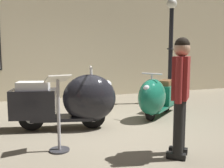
% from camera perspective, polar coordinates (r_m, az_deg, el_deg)
% --- Properties ---
extents(ground_plane, '(60.00, 60.00, 0.00)m').
position_cam_1_polar(ground_plane, '(4.60, -1.27, -10.26)').
color(ground_plane, gray).
extents(showroom_back_wall, '(18.00, 0.63, 3.34)m').
position_cam_1_polar(showroom_back_wall, '(7.88, -11.05, 9.14)').
color(showroom_back_wall, beige).
rests_on(showroom_back_wall, ground).
extents(scooter_0, '(1.90, 0.93, 1.12)m').
position_cam_1_polar(scooter_0, '(4.66, -8.63, -3.65)').
color(scooter_0, black).
rests_on(scooter_0, ground).
extents(scooter_1, '(1.50, 1.33, 0.96)m').
position_cam_1_polar(scooter_1, '(5.51, 9.81, -2.79)').
color(scooter_1, black).
rests_on(scooter_1, ground).
extents(lamppost, '(0.28, 0.28, 2.74)m').
position_cam_1_polar(lamppost, '(7.07, 12.80, 7.35)').
color(lamppost, black).
rests_on(lamppost, ground).
extents(visitor_1, '(0.39, 0.41, 1.55)m').
position_cam_1_polar(visitor_1, '(3.43, 14.89, -1.06)').
color(visitor_1, black).
rests_on(visitor_1, ground).
extents(info_stanchion, '(0.36, 0.28, 1.07)m').
position_cam_1_polar(info_stanchion, '(3.66, -11.66, -7.71)').
color(info_stanchion, '#333338').
rests_on(info_stanchion, ground).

